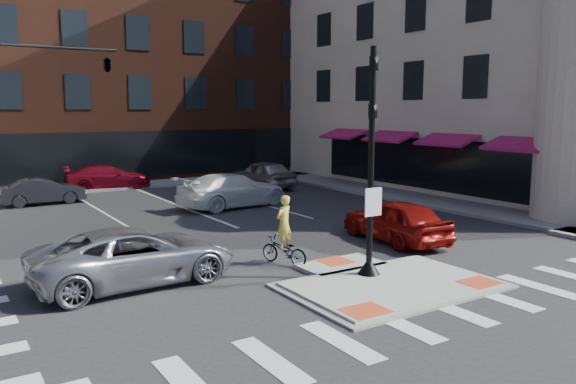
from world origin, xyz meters
TOP-DOWN VIEW (x-y plane):
  - ground at (0.00, 0.00)m, footprint 120.00×120.00m
  - refuge_island at (0.00, -0.26)m, footprint 5.40×4.65m
  - sidewalk_e at (10.80, 10.00)m, footprint 3.00×24.00m
  - sidewalk_n at (3.00, 22.00)m, footprint 26.00×3.00m
  - building_n at (3.00, 31.99)m, footprint 24.40×18.40m
  - building_e at (21.54, 11.50)m, footprint 21.90×23.90m
  - building_far_right at (9.00, 54.00)m, footprint 12.00×12.00m
  - signal_pole at (0.00, 0.40)m, footprint 0.60×0.60m
  - mast_arm_signal at (-3.47, 18.00)m, footprint 6.10×2.24m
  - silver_suv at (-5.42, 3.36)m, footprint 5.37×2.66m
  - red_sedan at (3.57, 3.17)m, footprint 2.05×4.46m
  - white_pickup at (2.00, 12.36)m, footprint 5.68×2.93m
  - bg_car_dark at (-5.34, 17.93)m, footprint 3.85×1.44m
  - bg_car_silver at (6.39, 17.14)m, footprint 2.10×4.80m
  - bg_car_red at (-1.32, 21.50)m, footprint 4.94×2.58m
  - cyclist at (-1.20, 2.80)m, footprint 1.07×1.68m

SIDE VIEW (x-z plane):
  - ground at x=0.00m, z-range 0.00..0.00m
  - refuge_island at x=0.00m, z-range -0.01..0.11m
  - sidewalk_e at x=10.80m, z-range 0.00..0.15m
  - sidewalk_n at x=3.00m, z-range 0.00..0.15m
  - bg_car_dark at x=-5.34m, z-range 0.00..1.26m
  - bg_car_red at x=-1.32m, z-range 0.00..1.37m
  - cyclist at x=-1.20m, z-range -0.33..1.71m
  - silver_suv at x=-5.42m, z-range 0.00..1.47m
  - red_sedan at x=3.57m, z-range 0.00..1.48m
  - white_pickup at x=2.00m, z-range 0.00..1.57m
  - bg_car_silver at x=6.39m, z-range 0.00..1.61m
  - signal_pole at x=0.00m, z-range -0.63..5.35m
  - building_far_right at x=9.00m, z-range 0.00..12.00m
  - mast_arm_signal at x=-3.47m, z-range 2.21..10.21m
  - building_n at x=3.00m, z-range 0.05..15.55m
  - building_e at x=21.54m, z-range -0.81..16.89m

